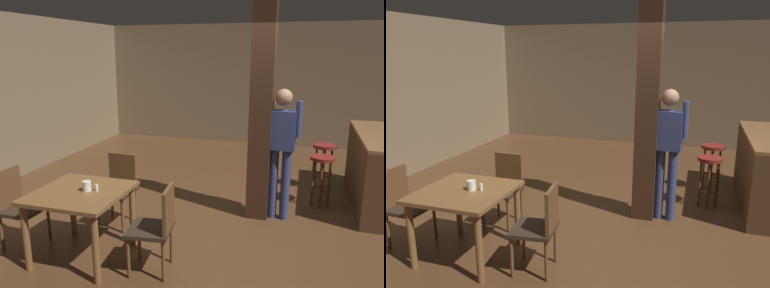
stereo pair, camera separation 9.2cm
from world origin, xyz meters
The scene contains 13 objects.
ground_plane centered at (0.00, 0.00, 0.00)m, with size 10.80×10.80×0.00m, color #4C301C.
wall_back centered at (0.00, 4.50, 1.40)m, with size 8.00×0.10×2.80m, color #756047.
pillar centered at (0.31, 0.33, 1.40)m, with size 0.28×0.28×2.80m, color #382114.
dining_table centered at (-1.35, -1.27, 0.63)m, with size 0.93×0.93×0.76m.
chair_north centered at (-1.37, -0.41, 0.51)m, with size 0.43×0.43×0.89m.
chair_west centered at (-2.18, -1.27, 0.51)m, with size 0.42×0.42×0.89m.
chair_east centered at (-0.48, -1.30, 0.51)m, with size 0.47×0.47×0.89m.
napkin_cup centered at (-1.28, -1.25, 0.81)m, with size 0.09×0.09×0.11m, color silver.
salt_shaker centered at (-1.18, -1.22, 0.79)m, with size 0.03×0.03×0.07m, color silver.
standing_person centered at (0.58, 0.34, 1.00)m, with size 0.47×0.23×1.72m.
bar_counter centered at (1.77, 1.26, 0.53)m, with size 0.56×2.11×1.04m.
bar_stool_near centered at (1.12, 0.92, 0.55)m, with size 0.34×0.34×0.74m.
bar_stool_mid centered at (1.17, 1.62, 0.56)m, with size 0.35×0.35×0.75m.
Camera 1 is at (0.84, -4.44, 2.17)m, focal length 35.00 mm.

